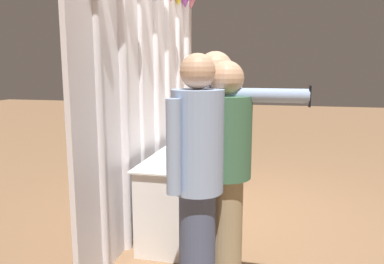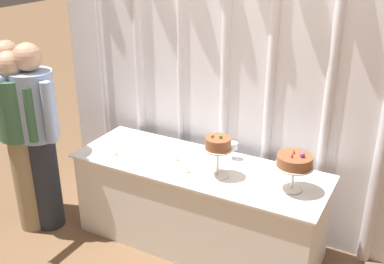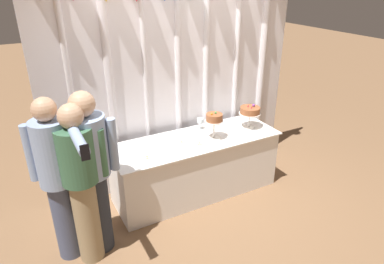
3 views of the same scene
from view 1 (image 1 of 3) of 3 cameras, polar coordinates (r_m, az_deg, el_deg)
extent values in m
plane|color=#846042|center=(4.08, 2.38, -12.61)|extent=(24.00, 24.00, 0.00)
cube|color=white|center=(3.92, -5.86, 6.71)|extent=(3.24, 0.04, 2.69)
cylinder|color=white|center=(2.76, -13.89, 5.19)|extent=(0.06, 0.06, 2.69)
cylinder|color=white|center=(3.14, -10.42, 5.84)|extent=(0.09, 0.09, 2.69)
cylinder|color=white|center=(3.53, -7.69, 6.33)|extent=(0.05, 0.05, 2.69)
cylinder|color=white|center=(3.92, -5.50, 6.72)|extent=(0.08, 0.08, 2.69)
cylinder|color=white|center=(4.29, -3.84, 7.00)|extent=(0.07, 0.07, 2.69)
cylinder|color=white|center=(4.73, -2.21, 7.27)|extent=(0.07, 0.07, 2.69)
cylinder|color=white|center=(5.14, -0.95, 7.48)|extent=(0.10, 0.10, 2.69)
cone|color=purple|center=(5.03, -1.05, 19.25)|extent=(0.20, 0.20, 0.20)
cone|color=pink|center=(5.34, -0.17, 18.97)|extent=(0.20, 0.20, 0.20)
cube|color=white|center=(3.97, 0.99, -7.67)|extent=(1.99, 0.65, 0.72)
cube|color=white|center=(3.88, 1.01, -2.46)|extent=(2.04, 0.70, 0.01)
cylinder|color=silver|center=(4.05, 2.67, -1.73)|extent=(0.18, 0.18, 0.01)
cylinder|color=silver|center=(4.03, 2.69, -0.22)|extent=(0.02, 0.02, 0.20)
cylinder|color=silver|center=(4.02, 2.70, 1.29)|extent=(0.22, 0.22, 0.01)
cylinder|color=#995633|center=(4.01, 2.70, 1.96)|extent=(0.19, 0.19, 0.08)
sphere|color=green|center=(4.02, 2.71, 2.77)|extent=(0.03, 0.03, 0.03)
sphere|color=orange|center=(3.96, 2.77, 2.65)|extent=(0.03, 0.03, 0.03)
cylinder|color=silver|center=(4.60, 3.22, -0.34)|extent=(0.15, 0.15, 0.01)
cylinder|color=silver|center=(4.59, 3.23, 0.80)|extent=(0.02, 0.02, 0.17)
cylinder|color=silver|center=(4.57, 3.24, 1.95)|extent=(0.27, 0.27, 0.01)
cylinder|color=#995633|center=(4.57, 3.25, 2.48)|extent=(0.25, 0.25, 0.08)
sphere|color=purple|center=(4.61, 3.35, 3.24)|extent=(0.04, 0.04, 0.04)
cone|color=#DB333D|center=(4.55, 2.91, 3.13)|extent=(0.02, 0.02, 0.03)
cone|color=#DB333D|center=(4.55, 3.70, 3.12)|extent=(0.02, 0.02, 0.03)
cylinder|color=silver|center=(4.11, -1.58, -1.62)|extent=(0.06, 0.06, 0.00)
cylinder|color=silver|center=(4.10, -1.59, -1.02)|extent=(0.01, 0.01, 0.08)
cylinder|color=silver|center=(4.09, -1.59, -0.06)|extent=(0.08, 0.08, 0.06)
cylinder|color=beige|center=(3.20, 1.31, -4.81)|extent=(0.04, 0.04, 0.02)
sphere|color=#F9CC4C|center=(3.19, 1.31, -4.46)|extent=(0.01, 0.01, 0.01)
cylinder|color=beige|center=(3.69, 0.51, -2.84)|extent=(0.04, 0.04, 0.02)
sphere|color=#F9CC4C|center=(3.69, 0.51, -2.56)|extent=(0.01, 0.01, 0.01)
cylinder|color=beige|center=(3.82, 2.97, -2.41)|extent=(0.05, 0.05, 0.02)
sphere|color=#F9CC4C|center=(3.82, 2.98, -2.15)|extent=(0.01, 0.01, 0.01)
cylinder|color=#282D38|center=(2.69, 3.25, -14.98)|extent=(0.31, 0.31, 0.86)
cylinder|color=#93ADD6|center=(2.48, 3.41, 0.15)|extent=(0.43, 0.43, 0.57)
sphere|color=tan|center=(2.44, 3.51, 9.39)|extent=(0.23, 0.23, 0.23)
cube|color=maroon|center=(2.45, 7.02, 0.67)|extent=(0.04, 0.02, 0.36)
cylinder|color=#93ADD6|center=(2.29, 1.12, -0.79)|extent=(0.08, 0.08, 0.50)
cylinder|color=#93ADD6|center=(2.67, 5.37, 0.71)|extent=(0.08, 0.08, 0.50)
cylinder|color=#4C5675|center=(2.45, 0.79, -17.99)|extent=(0.30, 0.30, 0.82)
cylinder|color=#93ADD6|center=(2.21, 0.83, -1.40)|extent=(0.42, 0.42, 0.60)
sphere|color=tan|center=(2.17, 0.86, 9.10)|extent=(0.20, 0.20, 0.20)
cylinder|color=#93ADD6|center=(2.07, -2.78, -2.28)|extent=(0.08, 0.08, 0.53)
cylinder|color=#93ADD6|center=(2.30, 10.63, 5.43)|extent=(0.08, 0.53, 0.08)
cube|color=black|center=(2.30, 17.26, 5.16)|extent=(0.06, 0.01, 0.12)
cylinder|color=#9E8966|center=(2.57, 4.85, -16.04)|extent=(0.27, 0.27, 0.87)
cylinder|color=#3D6B4C|center=(2.35, 5.09, -0.75)|extent=(0.37, 0.37, 0.51)
sphere|color=tan|center=(2.32, 5.23, 8.05)|extent=(0.21, 0.21, 0.21)
cylinder|color=#3D6B4C|center=(2.17, 3.47, -1.90)|extent=(0.08, 0.08, 0.45)
cylinder|color=#3D6B4C|center=(2.55, 6.46, -0.19)|extent=(0.08, 0.08, 0.45)
camera|label=2|loc=(5.65, 36.23, 16.94)|focal=43.22mm
camera|label=3|loc=(3.23, 67.06, 21.82)|focal=32.11mm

